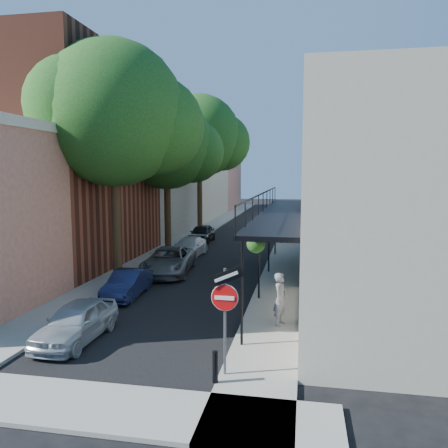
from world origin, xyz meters
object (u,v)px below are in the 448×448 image
at_px(oak_near, 124,117).
at_px(oak_mid, 173,146).
at_px(oak_far, 205,138).
at_px(pedestrian, 280,299).
at_px(parked_car_e, 202,233).
at_px(parked_car_d, 189,247).
at_px(sign_post, 225,302).
at_px(parked_car_a, 76,322).
at_px(parked_car_b, 127,284).
at_px(parked_car_c, 169,261).
at_px(bollard, 215,367).

distance_m(oak_near, oak_mid, 8.01).
height_order(oak_far, pedestrian, oak_far).
distance_m(oak_mid, parked_car_e, 7.81).
xyz_separation_m(oak_near, parked_car_d, (1.30, 6.63, -7.28)).
bearing_deg(sign_post, oak_far, 103.91).
bearing_deg(parked_car_a, sign_post, -17.48).
distance_m(parked_car_a, parked_car_d, 14.25).
height_order(parked_car_a, parked_car_b, parked_car_a).
distance_m(parked_car_b, parked_car_c, 4.52).
xyz_separation_m(oak_mid, parked_car_b, (1.14, -10.67, -6.49)).
relative_size(parked_car_e, pedestrian, 2.20).
bearing_deg(sign_post, oak_near, 125.09).
height_order(sign_post, bollard, sign_post).
xyz_separation_m(parked_car_a, parked_car_b, (-0.37, 4.92, -0.05)).
xyz_separation_m(parked_car_b, parked_car_c, (0.42, 4.50, 0.12)).
relative_size(sign_post, parked_car_b, 0.87).
bearing_deg(parked_car_c, pedestrian, -54.98).
bearing_deg(oak_mid, pedestrian, -59.64).
relative_size(oak_near, parked_car_b, 3.32).
bearing_deg(pedestrian, parked_car_d, 46.37).
bearing_deg(oak_far, oak_near, -90.04).
bearing_deg(parked_car_c, parked_car_e, 87.78).
bearing_deg(parked_car_c, parked_car_b, -101.48).
relative_size(bollard, parked_car_a, 0.22).
bearing_deg(oak_far, pedestrian, -70.95).
height_order(oak_mid, parked_car_e, oak_mid).
relative_size(sign_post, parked_car_d, 0.73).
bearing_deg(parked_car_a, parked_car_d, 91.44).
relative_size(oak_mid, oak_far, 0.86).
relative_size(sign_post, parked_car_c, 0.60).
xyz_separation_m(oak_mid, oak_far, (0.06, 9.04, 1.20)).
bearing_deg(pedestrian, oak_far, 37.13).
distance_m(parked_car_c, parked_car_e, 10.61).
height_order(parked_car_b, pedestrian, pedestrian).
xyz_separation_m(parked_car_a, parked_car_c, (0.04, 9.42, 0.07)).
xyz_separation_m(oak_mid, parked_car_e, (0.82, 4.42, -6.38)).
bearing_deg(sign_post, parked_car_a, 161.74).
bearing_deg(parked_car_d, parked_car_a, -86.72).
relative_size(sign_post, pedestrian, 1.67).
xyz_separation_m(oak_far, parked_car_e, (0.75, -4.62, -7.59)).
relative_size(sign_post, oak_mid, 0.29).
bearing_deg(pedestrian, parked_car_a, 128.54).
height_order(oak_mid, oak_far, oak_far).
bearing_deg(oak_far, sign_post, -76.09).
bearing_deg(parked_car_b, bollard, -55.21).
distance_m(bollard, oak_mid, 19.96).
relative_size(oak_mid, parked_car_a, 2.80).
height_order(bollard, oak_mid, oak_mid).
bearing_deg(parked_car_b, oak_mid, 94.10).
distance_m(oak_near, parked_car_e, 14.35).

